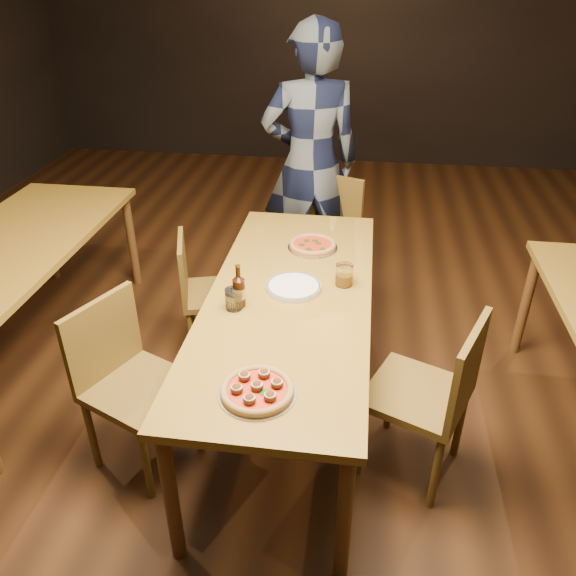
# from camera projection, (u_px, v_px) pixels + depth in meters

# --- Properties ---
(ground) EXTENTS (9.00, 9.00, 0.00)m
(ground) POSITION_uv_depth(u_px,v_px,m) (289.00, 409.00, 3.15)
(ground) COLOR black
(room_shell) EXTENTS (9.00, 9.00, 9.00)m
(room_shell) POSITION_uv_depth(u_px,v_px,m) (290.00, 55.00, 2.20)
(room_shell) COLOR black
(room_shell) RESTS_ON ground
(table_main) EXTENTS (0.80, 2.00, 0.75)m
(table_main) POSITION_uv_depth(u_px,v_px,m) (289.00, 307.00, 2.80)
(table_main) COLOR brown
(table_main) RESTS_ON ground
(table_left) EXTENTS (0.80, 2.00, 0.75)m
(table_left) POSITION_uv_depth(u_px,v_px,m) (7.00, 258.00, 3.26)
(table_left) COLOR brown
(table_left) RESTS_ON ground
(chair_main_nw) EXTENTS (0.55, 0.55, 0.90)m
(chair_main_nw) POSITION_uv_depth(u_px,v_px,m) (139.00, 387.00, 2.62)
(chair_main_nw) COLOR brown
(chair_main_nw) RESTS_ON ground
(chair_main_sw) EXTENTS (0.47, 0.47, 0.82)m
(chair_main_sw) POSITION_uv_depth(u_px,v_px,m) (215.00, 293.00, 3.44)
(chair_main_sw) COLOR brown
(chair_main_sw) RESTS_ON ground
(chair_main_e) EXTENTS (0.56, 0.56, 0.92)m
(chair_main_e) POSITION_uv_depth(u_px,v_px,m) (417.00, 393.00, 2.58)
(chair_main_e) COLOR brown
(chair_main_e) RESTS_ON ground
(chair_end) EXTENTS (0.55, 0.55, 0.91)m
(chair_end) POSITION_uv_depth(u_px,v_px,m) (321.00, 240.00, 3.97)
(chair_end) COLOR brown
(chair_end) RESTS_ON ground
(pizza_meatball) EXTENTS (0.30, 0.30, 0.06)m
(pizza_meatball) POSITION_uv_depth(u_px,v_px,m) (257.00, 390.00, 2.13)
(pizza_meatball) COLOR #B7B7BF
(pizza_meatball) RESTS_ON table_main
(pizza_margherita) EXTENTS (0.28, 0.28, 0.04)m
(pizza_margherita) POSITION_uv_depth(u_px,v_px,m) (313.00, 245.00, 3.20)
(pizza_margherita) COLOR #B7B7BF
(pizza_margherita) RESTS_ON table_main
(plate_stack) EXTENTS (0.27, 0.27, 0.03)m
(plate_stack) POSITION_uv_depth(u_px,v_px,m) (294.00, 287.00, 2.80)
(plate_stack) COLOR white
(plate_stack) RESTS_ON table_main
(beer_bottle) EXTENTS (0.06, 0.06, 0.21)m
(beer_bottle) POSITION_uv_depth(u_px,v_px,m) (239.00, 292.00, 2.64)
(beer_bottle) COLOR black
(beer_bottle) RESTS_ON table_main
(water_glass) EXTENTS (0.08, 0.08, 0.10)m
(water_glass) POSITION_uv_depth(u_px,v_px,m) (234.00, 299.00, 2.64)
(water_glass) COLOR white
(water_glass) RESTS_ON table_main
(amber_glass) EXTENTS (0.09, 0.09, 0.11)m
(amber_glass) POSITION_uv_depth(u_px,v_px,m) (344.00, 275.00, 2.82)
(amber_glass) COLOR #A26412
(amber_glass) RESTS_ON table_main
(diner) EXTENTS (0.78, 0.61, 1.88)m
(diner) POSITION_uv_depth(u_px,v_px,m) (311.00, 164.00, 3.90)
(diner) COLOR black
(diner) RESTS_ON ground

